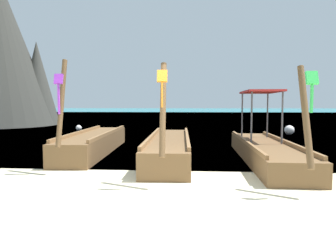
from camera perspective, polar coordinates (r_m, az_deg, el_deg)
ground at (r=5.58m, az=-3.20°, el=-13.27°), size 120.00×120.00×0.00m
sea_water at (r=67.66m, az=3.43°, el=2.60°), size 120.00×120.00×0.00m
longtail_boat_violet_ribbon at (r=11.00m, az=-13.24°, el=-2.97°), size 1.40×6.45×2.77m
longtail_boat_orange_ribbon at (r=9.60m, az=0.26°, el=-3.95°), size 1.31×6.66×2.53m
longtail_boat_green_ribbon at (r=9.56m, az=17.31°, el=-4.13°), size 1.35×6.83×2.41m
mooring_buoy_near at (r=20.15m, az=-16.02°, el=-0.34°), size 0.36×0.36×0.36m
mooring_buoy_far at (r=18.04m, az=21.31°, el=-0.70°), size 0.52×0.52×0.52m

